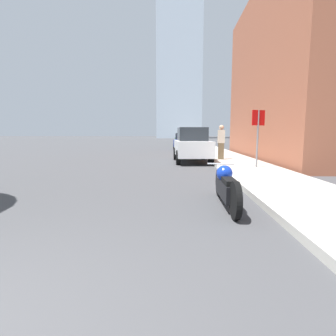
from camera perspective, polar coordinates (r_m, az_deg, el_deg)
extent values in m
cube|color=#B2ADA3|center=(41.32, 6.37, 5.38)|extent=(2.49, 240.00, 0.15)
cube|color=silver|center=(108.43, 2.53, 27.87)|extent=(16.04, 16.04, 78.91)
cylinder|color=black|center=(6.38, 11.18, -3.06)|extent=(0.10, 0.67, 0.67)
cylinder|color=black|center=(4.71, 14.48, -6.87)|extent=(0.10, 0.67, 0.67)
cube|color=black|center=(5.53, 12.58, -4.53)|extent=(0.24, 1.32, 0.33)
sphere|color=#1433AD|center=(5.74, 12.19, -1.11)|extent=(0.34, 0.34, 0.34)
cube|color=black|center=(5.22, 13.20, -2.85)|extent=(0.22, 0.61, 0.10)
sphere|color=silver|center=(6.35, 11.22, -0.04)|extent=(0.16, 0.16, 0.16)
cylinder|color=silver|center=(6.22, 11.42, 0.91)|extent=(0.62, 0.04, 0.04)
cube|color=silver|center=(13.97, 5.20, 4.34)|extent=(1.94, 4.14, 0.78)
cube|color=#23282D|center=(13.95, 5.23, 7.34)|extent=(1.55, 2.03, 0.68)
cylinder|color=black|center=(15.18, 1.64, 3.13)|extent=(0.25, 0.72, 0.71)
cylinder|color=black|center=(15.34, 7.61, 3.11)|extent=(0.25, 0.72, 0.71)
cylinder|color=black|center=(12.68, 2.24, 2.29)|extent=(0.25, 0.72, 0.71)
cylinder|color=black|center=(12.88, 9.35, 2.27)|extent=(0.25, 0.72, 0.71)
cube|color=#1E3899|center=(26.36, 3.32, 5.55)|extent=(1.87, 3.97, 0.64)
cube|color=#23282D|center=(26.35, 3.33, 6.89)|extent=(1.52, 1.93, 0.59)
cylinder|color=black|center=(27.61, 1.72, 4.98)|extent=(0.23, 0.66, 0.65)
cylinder|color=black|center=(27.57, 5.06, 4.95)|extent=(0.23, 0.66, 0.65)
cylinder|color=black|center=(25.21, 1.40, 4.75)|extent=(0.23, 0.66, 0.65)
cylinder|color=black|center=(25.16, 5.06, 4.72)|extent=(0.23, 0.66, 0.65)
cube|color=#1E6B33|center=(36.46, 3.12, 6.16)|extent=(1.93, 3.90, 0.73)
cube|color=#23282D|center=(36.46, 3.13, 7.19)|extent=(1.56, 1.91, 0.57)
cylinder|color=black|center=(37.70, 1.95, 5.65)|extent=(0.24, 0.70, 0.69)
cylinder|color=black|center=(37.63, 4.44, 5.63)|extent=(0.24, 0.70, 0.69)
cylinder|color=black|center=(35.34, 1.71, 5.54)|extent=(0.24, 0.70, 0.69)
cylinder|color=black|center=(35.27, 4.37, 5.51)|extent=(0.24, 0.70, 0.69)
cube|color=black|center=(48.18, 3.06, 6.42)|extent=(1.93, 4.13, 0.71)
cube|color=#23282D|center=(48.17, 3.06, 7.21)|extent=(1.55, 2.02, 0.62)
cylinder|color=black|center=(49.48, 2.18, 6.04)|extent=(0.24, 0.66, 0.65)
cylinder|color=black|center=(49.41, 4.06, 6.02)|extent=(0.24, 0.66, 0.65)
cylinder|color=black|center=(46.98, 2.00, 5.97)|extent=(0.24, 0.66, 0.65)
cylinder|color=black|center=(46.90, 3.98, 5.95)|extent=(0.24, 0.66, 0.65)
cube|color=#BCBCC1|center=(61.09, 2.72, 6.61)|extent=(2.19, 4.34, 0.72)
cube|color=#23282D|center=(61.08, 2.73, 7.28)|extent=(1.73, 2.14, 0.71)
cylinder|color=black|center=(62.46, 2.01, 6.30)|extent=(0.25, 0.64, 0.62)
cylinder|color=black|center=(62.33, 3.62, 6.29)|extent=(0.25, 0.64, 0.62)
cylinder|color=black|center=(59.87, 1.79, 6.25)|extent=(0.25, 0.64, 0.62)
cylinder|color=black|center=(59.73, 3.47, 6.24)|extent=(0.25, 0.64, 0.62)
cylinder|color=slate|center=(11.15, 18.91, 6.01)|extent=(0.07, 0.07, 2.27)
cube|color=red|center=(11.16, 19.09, 10.30)|extent=(0.57, 0.26, 0.60)
cube|color=brown|center=(14.16, 11.45, 3.61)|extent=(0.29, 0.20, 0.87)
cube|color=beige|center=(14.14, 11.53, 6.75)|extent=(0.36, 0.20, 0.69)
sphere|color=tan|center=(14.14, 11.58, 8.65)|extent=(0.25, 0.25, 0.25)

